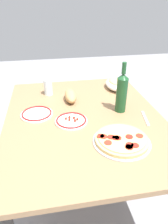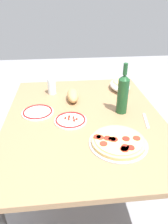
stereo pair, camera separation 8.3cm
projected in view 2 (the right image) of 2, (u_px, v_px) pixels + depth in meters
The scene contains 10 objects.
ground_plane at pixel (84, 193), 1.68m from camera, with size 8.00×8.00×0.00m, color gray.
dining_table at pixel (84, 131), 1.38m from camera, with size 1.23×0.98×0.73m.
pepperoni_pizza at pixel (118, 142), 1.07m from camera, with size 0.30×0.30×0.03m.
baked_pasta_dish at pixel (120, 85), 1.66m from camera, with size 0.24×0.15×0.08m.
wine_bottle at pixel (123, 93), 1.30m from camera, with size 0.07×0.07×0.32m.
water_glass at pixel (52, 86), 1.59m from camera, with size 0.06×0.06×0.12m, color silver.
side_plate_near at pixel (71, 120), 1.26m from camera, with size 0.20×0.20×0.02m.
side_plate_far at pixel (38, 112), 1.35m from camera, with size 0.20×0.20×0.02m.
bread_loaf at pixel (73, 96), 1.50m from camera, with size 0.19×0.08×0.07m, color tan.
fork_left at pixel (146, 121), 1.27m from camera, with size 0.17×0.02×0.01m, color #B7B7BC.
Camera 2 is at (1.13, -0.12, 1.40)m, focal length 33.48 mm.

